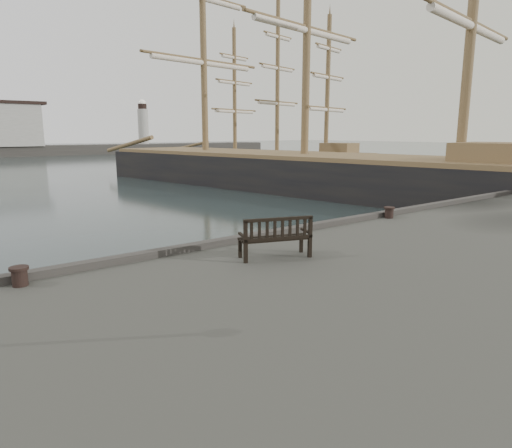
% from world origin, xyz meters
% --- Properties ---
extents(ground, '(400.00, 400.00, 0.00)m').
position_xyz_m(ground, '(0.00, 0.00, 0.00)').
color(ground, '#1C2727').
rests_on(ground, ground).
extents(bench, '(1.90, 1.19, 1.03)m').
position_xyz_m(bench, '(-0.90, -2.08, 1.89)').
color(bench, black).
rests_on(bench, quay).
extents(bollard_left, '(0.39, 0.39, 0.40)m').
position_xyz_m(bollard_left, '(-6.44, -0.50, 1.76)').
color(bollard_left, black).
rests_on(bollard_left, quay).
extents(bollard_right, '(0.51, 0.51, 0.41)m').
position_xyz_m(bollard_right, '(5.92, -0.50, 1.77)').
color(bollard_right, black).
rests_on(bollard_right, quay).
extents(tall_ship_main, '(15.67, 45.13, 33.22)m').
position_xyz_m(tall_ship_main, '(18.23, 16.88, 0.83)').
color(tall_ship_main, black).
rests_on(tall_ship_main, ground).
extents(tall_ship_far, '(10.69, 25.24, 21.16)m').
position_xyz_m(tall_ship_far, '(28.76, 32.73, 0.72)').
color(tall_ship_far, black).
rests_on(tall_ship_far, ground).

